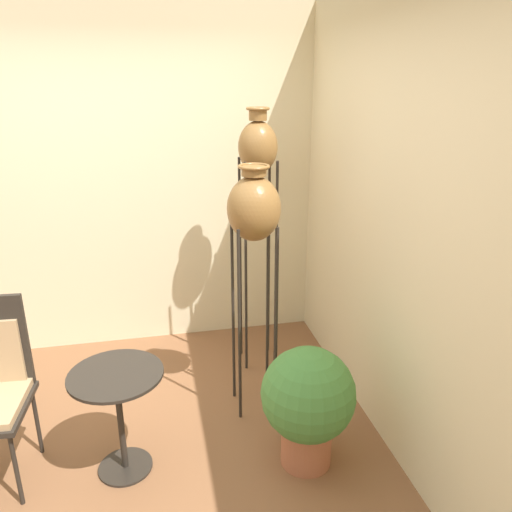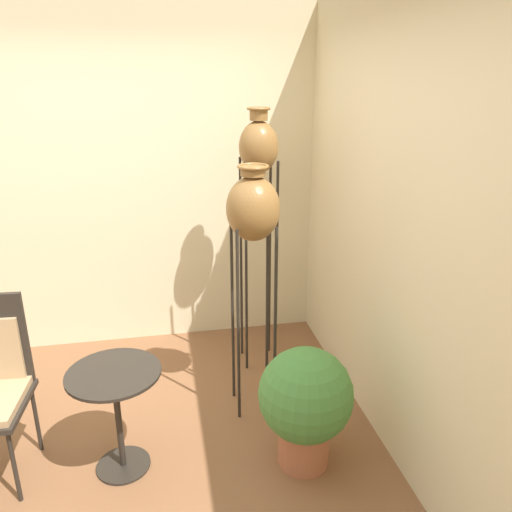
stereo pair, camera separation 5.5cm
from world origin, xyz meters
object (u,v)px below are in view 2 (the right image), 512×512
at_px(vase_stand_tall, 259,156).
at_px(side_table, 116,399).
at_px(vase_stand_medium, 253,213).
at_px(potted_plant, 305,401).

height_order(vase_stand_tall, side_table, vase_stand_tall).
relative_size(vase_stand_medium, side_table, 2.60).
xyz_separation_m(side_table, potted_plant, (1.04, -0.17, -0.05)).
bearing_deg(potted_plant, side_table, 170.95).
height_order(vase_stand_tall, vase_stand_medium, vase_stand_tall).
xyz_separation_m(vase_stand_tall, vase_stand_medium, (-0.15, -0.57, -0.25)).
relative_size(side_table, potted_plant, 0.87).
height_order(side_table, potted_plant, potted_plant).
relative_size(vase_stand_tall, vase_stand_medium, 1.18).
bearing_deg(vase_stand_medium, potted_plant, -73.00).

